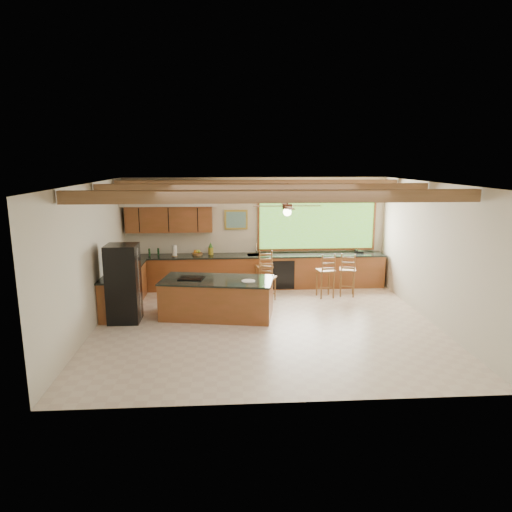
{
  "coord_description": "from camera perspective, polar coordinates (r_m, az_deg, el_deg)",
  "views": [
    {
      "loc": [
        -0.82,
        -9.26,
        3.46
      ],
      "look_at": [
        -0.16,
        0.8,
        1.33
      ],
      "focal_mm": 32.0,
      "sensor_mm": 36.0,
      "label": 1
    }
  ],
  "objects": [
    {
      "name": "island",
      "position": [
        10.32,
        -4.85,
        -5.21
      ],
      "size": [
        2.62,
        1.56,
        0.88
      ],
      "rotation": [
        0.0,
        0.0,
        -0.17
      ],
      "color": "brown",
      "rests_on": "ground"
    },
    {
      "name": "counter_run",
      "position": [
        12.15,
        -3.64,
        -2.37
      ],
      "size": [
        7.12,
        3.1,
        1.26
      ],
      "color": "brown",
      "rests_on": "ground"
    },
    {
      "name": "bar_stool_c",
      "position": [
        11.69,
        8.75,
        -1.93
      ],
      "size": [
        0.48,
        0.48,
        1.16
      ],
      "rotation": [
        0.0,
        0.0,
        0.16
      ],
      "color": "brown",
      "rests_on": "ground"
    },
    {
      "name": "bar_stool_d",
      "position": [
        11.93,
        11.45,
        -1.8
      ],
      "size": [
        0.49,
        0.49,
        1.15
      ],
      "rotation": [
        0.0,
        0.0,
        -0.23
      ],
      "color": "brown",
      "rests_on": "ground"
    },
    {
      "name": "ground",
      "position": [
        9.92,
        1.23,
        -8.5
      ],
      "size": [
        7.2,
        7.2,
        0.0
      ],
      "primitive_type": "plane",
      "color": "beige",
      "rests_on": "ground"
    },
    {
      "name": "bar_stool_a",
      "position": [
        11.22,
        1.56,
        -2.84
      ],
      "size": [
        0.47,
        0.47,
        1.02
      ],
      "rotation": [
        0.0,
        0.0,
        -0.34
      ],
      "color": "brown",
      "rests_on": "ground"
    },
    {
      "name": "refrigerator",
      "position": [
        10.25,
        -16.22,
        -3.31
      ],
      "size": [
        0.67,
        0.65,
        1.7
      ],
      "rotation": [
        0.0,
        0.0,
        -0.0
      ],
      "color": "black",
      "rests_on": "ground"
    },
    {
      "name": "room_shell",
      "position": [
        10.01,
        -0.01,
        4.76
      ],
      "size": [
        7.27,
        6.54,
        3.02
      ],
      "color": "beige",
      "rests_on": "ground"
    },
    {
      "name": "bar_stool_b",
      "position": [
        12.01,
        1.0,
        -1.4
      ],
      "size": [
        0.49,
        0.49,
        1.17
      ],
      "rotation": [
        0.0,
        0.0,
        0.19
      ],
      "color": "brown",
      "rests_on": "ground"
    }
  ]
}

